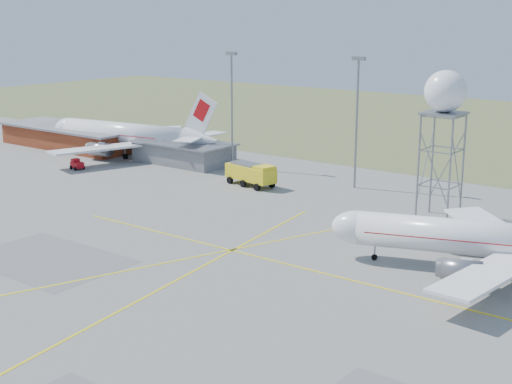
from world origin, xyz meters
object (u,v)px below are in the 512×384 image
Objects in this scene: fire_truck at (252,175)px; airliner_main at (480,239)px; baggage_tug at (77,165)px; airliner_far at (128,135)px; radar_tower at (443,137)px.

airliner_main is at bearing -9.87° from fire_truck.
airliner_main is 12.63× the size of baggage_tug.
airliner_far is at bearing -178.38° from fire_truck.
baggage_tug is (-32.50, -8.74, -1.08)m from fire_truck.
radar_tower is 2.05× the size of fire_truck.
radar_tower is at bearing 166.78° from airliner_far.
radar_tower is 7.62× the size of baggage_tug.
airliner_far reaches higher than airliner_main.
airliner_far is 35.22m from fire_truck.
baggage_tug is at bearing -153.98° from fire_truck.
radar_tower is at bearing -74.09° from airliner_main.
airliner_far is 66.74m from radar_tower.
airliner_main is 80.95m from airliner_far.
airliner_main is 1.66× the size of radar_tower.
airliner_main reaches higher than baggage_tug.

